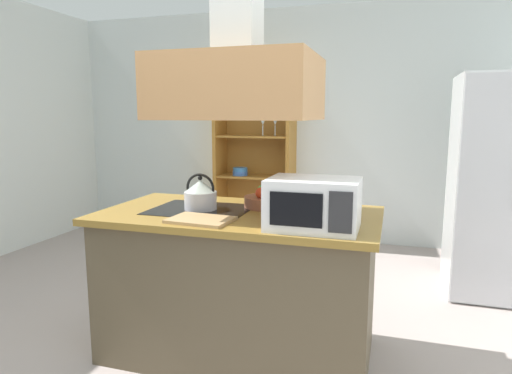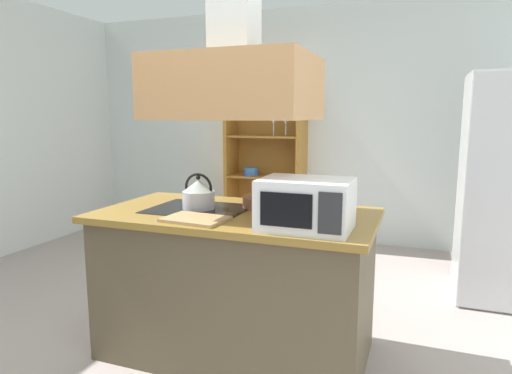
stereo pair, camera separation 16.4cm
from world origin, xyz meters
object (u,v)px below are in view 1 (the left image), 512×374
Objects in this scene: dish_cabinet at (256,169)px; refrigerator at (511,187)px; cutting_board at (200,220)px; kettle at (200,195)px; fruit_bowl at (266,200)px; microwave at (314,204)px.

refrigerator is at bearing -22.55° from dish_cabinet.
dish_cabinet is at bearing 101.28° from cutting_board.
dish_cabinet reaches higher than kettle.
kettle is 0.80× the size of fruit_bowl.
dish_cabinet is 6.78× the size of fruit_bowl.
refrigerator is at bearing 54.01° from microwave.
refrigerator reaches higher than fruit_bowl.
cutting_board is at bearing -136.45° from refrigerator.
dish_cabinet reaches higher than refrigerator.
refrigerator is 2.65m from cutting_board.
cutting_board is 0.53m from fruit_bowl.
kettle is 0.32m from cutting_board.
refrigerator is 2.16m from fruit_bowl.
refrigerator is 2.22m from microwave.
refrigerator reaches higher than cutting_board.
dish_cabinet is 2.52m from fruit_bowl.
dish_cabinet reaches higher than cutting_board.
refrigerator is at bearing 43.55° from cutting_board.
refrigerator is 0.95× the size of dish_cabinet.
cutting_board is at bearing -117.01° from fruit_bowl.
microwave is 0.59m from fruit_bowl.
kettle is at bearing -143.00° from refrigerator.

